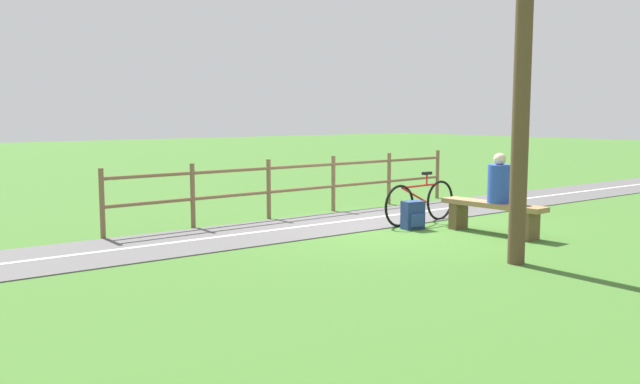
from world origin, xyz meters
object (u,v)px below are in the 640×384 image
person_seated (499,182)px  backpack (413,215)px  tree_far_left (519,89)px  bench (493,212)px  bicycle (420,202)px

person_seated → backpack: 1.52m
person_seated → tree_far_left: 2.52m
bench → backpack: 1.30m
person_seated → backpack: size_ratio=1.69×
bicycle → tree_far_left: (-2.97, 1.37, 1.85)m
bench → bicycle: size_ratio=1.00×
bench → person_seated: size_ratio=2.29×
person_seated → bicycle: size_ratio=0.44×
bench → bicycle: (1.43, 0.17, 0.03)m
bicycle → tree_far_left: bearing=61.3°
person_seated → tree_far_left: tree_far_left is taller
bicycle → backpack: (-0.33, 0.52, -0.15)m
person_seated → tree_far_left: size_ratio=0.17×
backpack → tree_far_left: size_ratio=0.10×
bench → person_seated: bearing=180.0°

